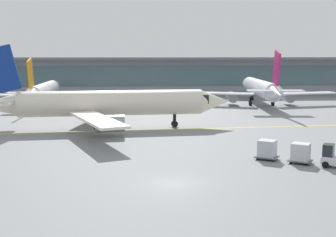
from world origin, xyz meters
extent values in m
plane|color=gray|center=(0.00, 0.00, 0.00)|extent=(400.00, 400.00, 0.00)
cube|color=yellow|center=(-6.56, 25.03, 0.00)|extent=(109.53, 10.89, 0.01)
cube|color=#8C939E|center=(0.00, 81.14, 4.50)|extent=(192.29, 8.00, 9.00)
cube|color=slate|center=(0.00, 77.06, 4.95)|extent=(184.60, 0.16, 5.04)
cube|color=slate|center=(0.00, 79.64, 9.30)|extent=(199.98, 11.00, 0.60)
cylinder|color=white|center=(-22.48, 58.03, 3.00)|extent=(3.43, 21.07, 2.92)
cone|color=white|center=(-22.78, 70.28, 3.00)|extent=(2.86, 3.57, 2.77)
cube|color=black|center=(-22.73, 67.95, 3.37)|extent=(2.34, 2.68, 1.02)
cone|color=white|center=(-22.17, 45.20, 3.00)|extent=(2.59, 4.73, 2.48)
cube|color=white|center=(-29.90, 56.13, 2.20)|extent=(12.32, 5.69, 0.24)
cylinder|color=#999EA3|center=(-27.53, 57.48, 1.39)|extent=(1.88, 3.13, 1.80)
cube|color=white|center=(-14.98, 56.50, 2.20)|extent=(12.28, 6.22, 0.24)
cylinder|color=#999EA3|center=(-17.41, 57.73, 1.39)|extent=(1.88, 3.13, 1.80)
cube|color=orange|center=(-22.19, 46.13, 6.95)|extent=(0.41, 3.94, 5.49)
cube|color=white|center=(-24.34, 46.42, 3.44)|extent=(4.34, 2.16, 0.21)
cube|color=white|center=(-20.05, 46.53, 3.44)|extent=(4.34, 2.16, 0.21)
cylinder|color=black|center=(-22.66, 65.38, 0.77)|extent=(0.38, 0.38, 1.54)
cylinder|color=black|center=(-22.66, 65.38, 0.39)|extent=(0.49, 0.78, 0.77)
cylinder|color=black|center=(-24.41, 56.27, 0.77)|extent=(0.38, 0.38, 1.54)
cylinder|color=black|center=(-24.41, 56.27, 0.39)|extent=(0.49, 0.78, 0.77)
cylinder|color=black|center=(-20.47, 56.36, 0.77)|extent=(0.38, 0.38, 1.54)
cylinder|color=black|center=(-20.47, 56.36, 0.39)|extent=(0.49, 0.78, 0.77)
cylinder|color=silver|center=(21.91, 55.46, 3.44)|extent=(4.86, 24.20, 3.34)
cone|color=silver|center=(22.80, 69.45, 3.44)|extent=(3.42, 4.20, 3.17)
cube|color=black|center=(22.63, 66.79, 3.85)|extent=(2.79, 3.16, 1.17)
cone|color=silver|center=(20.98, 40.80, 3.44)|extent=(3.17, 5.51, 2.84)
cube|color=silver|center=(13.26, 54.04, 2.52)|extent=(14.00, 7.59, 0.27)
cylinder|color=#999EA3|center=(16.10, 55.34, 1.59)|extent=(2.28, 3.66, 2.06)
cube|color=silver|center=(30.31, 52.96, 2.52)|extent=(14.10, 6.02, 0.27)
cylinder|color=#999EA3|center=(27.66, 54.60, 1.59)|extent=(2.28, 3.66, 2.06)
cube|color=#B21E66|center=(21.04, 41.87, 7.95)|extent=(0.64, 4.51, 6.29)
cube|color=silver|center=(18.62, 42.42, 3.94)|extent=(5.05, 2.66, 0.24)
cube|color=silver|center=(23.52, 42.11, 3.94)|extent=(5.05, 2.66, 0.24)
cylinder|color=black|center=(22.44, 63.86, 0.88)|extent=(0.43, 0.43, 1.77)
cylinder|color=black|center=(22.44, 63.86, 0.44)|extent=(0.59, 0.92, 0.88)
cylinder|color=black|center=(19.53, 53.65, 0.88)|extent=(0.43, 0.43, 1.77)
cylinder|color=black|center=(19.53, 53.65, 0.44)|extent=(0.59, 0.92, 0.88)
cylinder|color=black|center=(24.04, 53.36, 0.88)|extent=(0.43, 0.43, 1.77)
cylinder|color=black|center=(24.04, 53.36, 0.44)|extent=(0.59, 0.92, 0.88)
cylinder|color=silver|center=(-6.56, 27.03, 3.60)|extent=(25.37, 5.89, 3.49)
cone|color=silver|center=(8.04, 28.44, 3.60)|extent=(4.49, 3.70, 3.32)
cube|color=black|center=(5.26, 28.17, 4.03)|extent=(3.39, 3.01, 1.22)
cube|color=silver|center=(-9.46, 35.73, 2.63)|extent=(5.86, 14.74, 0.29)
cylinder|color=#999EA3|center=(-7.65, 33.01, 1.66)|extent=(3.89, 2.50, 2.16)
cube|color=silver|center=(-7.75, 17.94, 2.63)|extent=(8.34, 14.58, 0.29)
cylinder|color=#999EA3|center=(-6.49, 20.95, 1.66)|extent=(3.89, 2.50, 2.16)
cube|color=navy|center=(-20.74, 25.67, 8.32)|extent=(4.72, 0.82, 6.58)
cube|color=silver|center=(-20.58, 28.26, 4.12)|extent=(2.95, 5.35, 0.25)
cube|color=silver|center=(-20.09, 23.15, 4.12)|extent=(2.95, 5.35, 0.25)
cylinder|color=black|center=(2.20, 27.87, 0.92)|extent=(0.45, 0.45, 1.85)
cylinder|color=black|center=(2.20, 27.87, 0.46)|extent=(0.97, 0.65, 0.92)
cylinder|color=black|center=(-8.83, 29.19, 0.92)|extent=(0.45, 0.45, 1.85)
cylinder|color=black|center=(-8.83, 29.19, 0.46)|extent=(0.97, 0.65, 0.92)
cylinder|color=black|center=(-8.38, 24.48, 0.92)|extent=(0.45, 0.45, 1.85)
cylinder|color=black|center=(-8.38, 24.48, 0.46)|extent=(0.97, 0.65, 0.92)
cube|color=#1E2328|center=(14.65, 4.61, 1.55)|extent=(1.42, 1.53, 1.10)
cylinder|color=black|center=(14.94, 5.26, 0.30)|extent=(0.63, 0.50, 0.60)
cylinder|color=black|center=(14.19, 4.07, 0.30)|extent=(0.63, 0.50, 0.60)
cube|color=#595B60|center=(12.55, 5.93, 0.28)|extent=(2.63, 2.47, 0.12)
cube|color=silver|center=(12.55, 5.93, 1.14)|extent=(2.15, 2.12, 1.60)
cylinder|color=black|center=(13.55, 6.12, 0.11)|extent=(0.24, 0.20, 0.22)
cylinder|color=black|center=(12.81, 4.94, 0.11)|extent=(0.24, 0.20, 0.22)
cylinder|color=black|center=(12.28, 6.92, 0.11)|extent=(0.24, 0.20, 0.22)
cylinder|color=black|center=(11.54, 5.73, 0.11)|extent=(0.24, 0.20, 0.22)
cube|color=#595B60|center=(9.81, 7.64, 0.28)|extent=(2.63, 2.47, 0.12)
cube|color=#B2B7C1|center=(9.81, 7.64, 1.14)|extent=(2.15, 2.12, 1.60)
cylinder|color=black|center=(10.82, 7.84, 0.11)|extent=(0.24, 0.20, 0.22)
cylinder|color=black|center=(10.07, 6.65, 0.11)|extent=(0.24, 0.20, 0.22)
cylinder|color=black|center=(9.54, 8.63, 0.11)|extent=(0.24, 0.20, 0.22)
cylinder|color=black|center=(8.80, 7.44, 0.11)|extent=(0.24, 0.20, 0.22)
camera|label=1|loc=(-2.44, -34.18, 10.22)|focal=47.32mm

